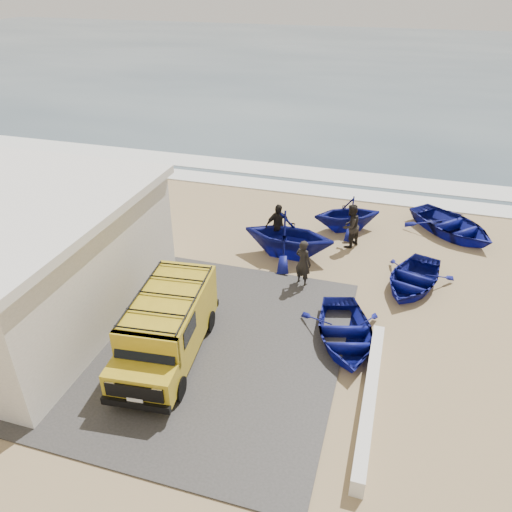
# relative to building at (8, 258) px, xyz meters

# --- Properties ---
(ground) EXTENTS (160.00, 160.00, 0.00)m
(ground) POSITION_rel_building_xyz_m (7.50, 2.00, -2.16)
(ground) COLOR tan
(slab) EXTENTS (12.00, 10.00, 0.05)m
(slab) POSITION_rel_building_xyz_m (5.50, -0.00, -2.14)
(slab) COLOR #3F3C3A
(slab) RESTS_ON ground
(ocean) EXTENTS (180.00, 88.00, 0.01)m
(ocean) POSITION_rel_building_xyz_m (7.50, 58.00, -2.16)
(ocean) COLOR #385166
(ocean) RESTS_ON ground
(surf_line) EXTENTS (180.00, 1.60, 0.06)m
(surf_line) POSITION_rel_building_xyz_m (7.50, 14.00, -2.13)
(surf_line) COLOR white
(surf_line) RESTS_ON ground
(surf_wash) EXTENTS (180.00, 2.20, 0.04)m
(surf_wash) POSITION_rel_building_xyz_m (7.50, 16.50, -2.14)
(surf_wash) COLOR white
(surf_wash) RESTS_ON ground
(building) EXTENTS (8.40, 9.40, 4.30)m
(building) POSITION_rel_building_xyz_m (0.00, 0.00, 0.00)
(building) COLOR silver
(building) RESTS_ON ground
(parapet) EXTENTS (0.35, 6.00, 0.55)m
(parapet) POSITION_rel_building_xyz_m (12.50, -1.00, -1.89)
(parapet) COLOR silver
(parapet) RESTS_ON ground
(van) EXTENTS (2.46, 5.21, 2.16)m
(van) POSITION_rel_building_xyz_m (6.18, -0.64, -1.00)
(van) COLOR gold
(van) RESTS_ON ground
(boat_near_left) EXTENTS (3.64, 4.40, 0.79)m
(boat_near_left) POSITION_rel_building_xyz_m (11.44, 1.54, -1.77)
(boat_near_left) COLOR navy
(boat_near_left) RESTS_ON ground
(boat_near_right) EXTENTS (3.55, 4.27, 0.76)m
(boat_near_right) POSITION_rel_building_xyz_m (13.49, 5.58, -1.78)
(boat_near_right) COLOR navy
(boat_near_right) RESTS_ON ground
(boat_mid_left) EXTENTS (4.01, 3.50, 2.04)m
(boat_mid_left) POSITION_rel_building_xyz_m (8.33, 6.56, -1.15)
(boat_mid_left) COLOR navy
(boat_mid_left) RESTS_ON ground
(boat_far_left) EXTENTS (4.01, 3.81, 1.65)m
(boat_far_left) POSITION_rel_building_xyz_m (10.38, 9.74, -1.34)
(boat_far_left) COLOR navy
(boat_far_left) RESTS_ON ground
(boat_far_right) EXTENTS (5.28, 5.25, 0.90)m
(boat_far_right) POSITION_rel_building_xyz_m (15.10, 10.70, -1.71)
(boat_far_right) COLOR navy
(boat_far_right) RESTS_ON ground
(fisherman_front) EXTENTS (0.83, 0.72, 1.92)m
(fisherman_front) POSITION_rel_building_xyz_m (9.37, 4.58, -1.21)
(fisherman_front) COLOR black
(fisherman_front) RESTS_ON ground
(fisherman_middle) EXTENTS (1.14, 1.21, 1.99)m
(fisherman_middle) POSITION_rel_building_xyz_m (10.71, 8.18, -1.17)
(fisherman_middle) COLOR black
(fisherman_middle) RESTS_ON ground
(fisherman_back) EXTENTS (1.23, 1.11, 2.01)m
(fisherman_back) POSITION_rel_building_xyz_m (7.67, 7.27, -1.16)
(fisherman_back) COLOR black
(fisherman_back) RESTS_ON ground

